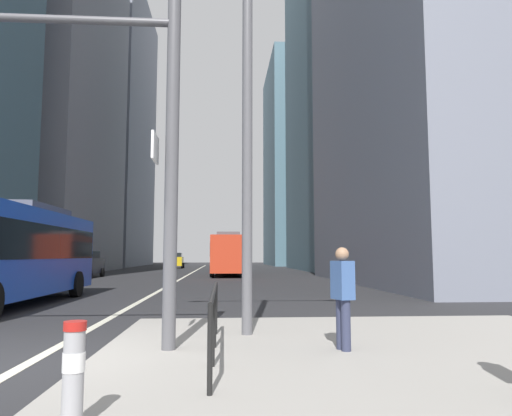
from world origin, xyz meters
The scene contains 18 objects.
ground_plane centered at (0.00, 20.00, 0.00)m, with size 160.00×160.00×0.00m, color #28282B.
median_island centered at (5.50, -1.00, 0.07)m, with size 9.00×10.00×0.15m, color gray.
lane_centre_line centered at (0.00, 30.00, 0.01)m, with size 0.20×80.00×0.01m, color beige.
office_tower_left_mid centered at (-16.00, 40.18, 19.91)m, with size 13.44×21.60×39.81m, color gray.
office_tower_left_far centered at (-16.00, 66.92, 21.42)m, with size 12.50×24.16×42.85m, color slate.
office_tower_right_mid centered at (17.00, 44.24, 24.83)m, with size 11.38×22.08×49.66m, color slate.
office_tower_right_far centered at (17.00, 71.09, 16.99)m, with size 13.20×20.36×33.98m, color slate.
city_bus_blue_oncoming centered at (-4.02, 8.26, 1.84)m, with size 2.73×10.93×3.40m.
city_bus_red_receding centered at (3.39, 31.56, 1.84)m, with size 2.93×11.10×3.40m.
car_oncoming_mid centered at (-7.27, 28.10, 0.99)m, with size 2.17×4.49×1.94m.
car_receding_near centered at (3.62, 56.54, 0.99)m, with size 2.18×4.09×1.94m.
car_receding_far centered at (2.47, 50.16, 0.99)m, with size 2.15×4.12×1.94m.
car_oncoming_far centered at (-3.13, 53.22, 0.99)m, with size 2.14×4.25×1.94m.
traffic_signal_gantry centered at (-0.26, 0.26, 4.15)m, with size 6.91×0.65×6.00m.
street_lamp_post centered at (3.39, 1.61, 5.28)m, with size 5.50×0.32×8.00m.
bollard_left centered at (1.65, -3.14, 0.66)m, with size 0.20×0.20×0.91m.
pedestrian_railing centered at (2.80, -0.27, 0.87)m, with size 0.06×3.97×0.98m.
pedestrian_waiting centered at (4.84, 0.04, 1.04)m, with size 0.33×0.43×1.61m.
Camera 1 is at (2.94, -7.43, 1.64)m, focal length 33.09 mm.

